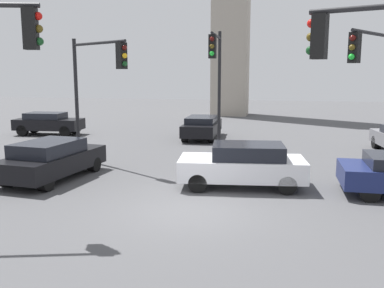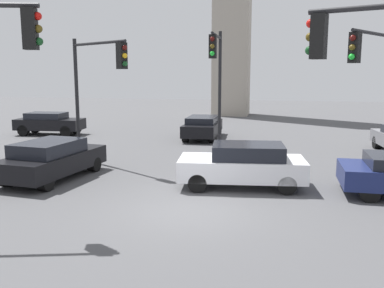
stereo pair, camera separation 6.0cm
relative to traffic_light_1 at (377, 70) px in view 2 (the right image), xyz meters
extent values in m
plane|color=#4C4C4F|center=(-5.84, -5.48, -3.98)|extent=(98.96, 98.96, 0.00)
cube|color=black|center=(-9.43, -7.26, 0.96)|extent=(0.39, 0.39, 1.00)
sphere|color=red|center=(-9.24, -7.21, 1.26)|extent=(0.20, 0.20, 0.20)
sphere|color=#594714|center=(-9.24, -7.21, 0.96)|extent=(0.20, 0.20, 0.20)
sphere|color=#14471E|center=(-9.24, -7.21, 0.66)|extent=(0.20, 0.20, 0.20)
cylinder|color=black|center=(-0.10, -0.16, 1.27)|extent=(2.34, 3.71, 0.12)
cube|color=black|center=(-1.09, -1.77, 0.72)|extent=(0.44, 0.44, 1.00)
sphere|color=#4C0F0C|center=(-1.19, -1.94, 1.02)|extent=(0.20, 0.20, 0.20)
sphere|color=#594714|center=(-1.19, -1.94, 0.72)|extent=(0.20, 0.20, 0.20)
sphere|color=green|center=(-1.19, -1.94, 0.42)|extent=(0.20, 0.20, 0.20)
cylinder|color=black|center=(-6.43, 4.23, -1.05)|extent=(0.16, 0.16, 5.87)
cylinder|color=black|center=(-6.39, 2.75, 1.56)|extent=(0.21, 2.98, 0.12)
cube|color=black|center=(-6.35, 1.51, 1.01)|extent=(0.33, 0.33, 1.00)
sphere|color=#4C0F0C|center=(-6.34, 1.31, 1.31)|extent=(0.20, 0.20, 0.20)
sphere|color=#594714|center=(-6.34, 1.31, 1.01)|extent=(0.20, 0.20, 0.20)
sphere|color=green|center=(-6.34, 1.31, 0.71)|extent=(0.20, 0.20, 0.20)
cylinder|color=black|center=(-12.30, 0.61, -1.31)|extent=(0.16, 0.16, 5.34)
cylinder|color=black|center=(-10.76, -0.36, 1.09)|extent=(3.14, 2.04, 0.12)
cube|color=black|center=(-9.44, -1.20, 0.54)|extent=(0.44, 0.44, 1.00)
sphere|color=#4C0F0C|center=(-9.27, -1.30, 0.84)|extent=(0.20, 0.20, 0.20)
sphere|color=yellow|center=(-9.27, -1.30, 0.54)|extent=(0.20, 0.20, 0.20)
sphere|color=#14471E|center=(-9.27, -1.30, 0.24)|extent=(0.20, 0.20, 0.20)
cube|color=black|center=(-2.60, -6.66, 0.71)|extent=(0.41, 0.41, 1.00)
sphere|color=red|center=(-2.78, -6.59, 1.01)|extent=(0.20, 0.20, 0.20)
sphere|color=#594714|center=(-2.78, -6.59, 0.71)|extent=(0.20, 0.20, 0.20)
sphere|color=#14471E|center=(-2.78, -6.59, 0.41)|extent=(0.20, 0.20, 0.20)
cube|color=black|center=(-7.96, 7.91, -3.35)|extent=(2.02, 4.65, 0.66)
cube|color=black|center=(-7.95, 7.68, -2.85)|extent=(1.72, 2.63, 0.41)
cylinder|color=black|center=(-8.77, 9.44, -3.68)|extent=(0.35, 0.61, 0.60)
cylinder|color=black|center=(-7.25, 9.49, -3.68)|extent=(0.35, 0.61, 0.60)
cylinder|color=black|center=(-8.66, 6.32, -3.68)|extent=(0.35, 0.61, 0.60)
cylinder|color=black|center=(-7.14, 6.37, -3.68)|extent=(0.35, 0.61, 0.60)
cylinder|color=black|center=(1.51, 6.36, -3.66)|extent=(0.42, 0.68, 0.65)
cube|color=silver|center=(-4.65, -2.60, -3.32)|extent=(4.45, 2.41, 0.69)
cube|color=black|center=(-4.44, -2.58, -2.75)|extent=(2.56, 1.96, 0.53)
cylinder|color=black|center=(-5.99, -3.55, -3.67)|extent=(0.66, 0.42, 0.62)
cylinder|color=black|center=(-6.18, -1.98, -3.67)|extent=(0.66, 0.42, 0.62)
cylinder|color=black|center=(-3.12, -3.22, -3.67)|extent=(0.66, 0.42, 0.62)
cylinder|color=black|center=(-3.30, -1.65, -3.67)|extent=(0.66, 0.42, 0.62)
cube|color=black|center=(-17.67, 7.35, -3.30)|extent=(4.22, 2.00, 0.67)
cube|color=black|center=(-17.88, 7.34, -2.79)|extent=(2.40, 1.68, 0.43)
cylinder|color=black|center=(-16.32, 8.15, -3.63)|extent=(0.71, 0.36, 0.69)
cylinder|color=black|center=(-16.23, 6.73, -3.63)|extent=(0.71, 0.36, 0.69)
cylinder|color=black|center=(-19.11, 7.97, -3.63)|extent=(0.71, 0.36, 0.69)
cylinder|color=black|center=(-19.02, 6.55, -3.63)|extent=(0.71, 0.36, 0.69)
cylinder|color=black|center=(-0.67, -1.77, -3.67)|extent=(0.62, 0.38, 0.62)
cylinder|color=black|center=(-0.67, -3.51, -3.67)|extent=(0.62, 0.38, 0.62)
cube|color=black|center=(-11.57, -2.90, -3.35)|extent=(2.41, 4.61, 0.68)
cube|color=black|center=(-11.59, -3.12, -2.79)|extent=(1.96, 2.65, 0.52)
cylinder|color=black|center=(-12.18, -1.32, -3.69)|extent=(0.41, 0.61, 0.58)
cylinder|color=black|center=(-10.62, -1.50, -3.69)|extent=(0.41, 0.61, 0.58)
cylinder|color=black|center=(-12.52, -4.31, -3.69)|extent=(0.41, 0.61, 0.58)
cylinder|color=black|center=(-10.96, -4.49, -3.69)|extent=(0.41, 0.61, 0.58)
camera|label=1|loc=(-3.39, -16.94, -0.08)|focal=39.95mm
camera|label=2|loc=(-3.33, -16.92, -0.08)|focal=39.95mm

